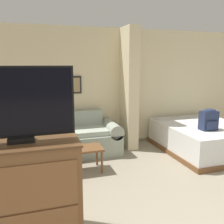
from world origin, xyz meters
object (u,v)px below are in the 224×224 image
at_px(coffee_table, 82,151).
at_px(table_lamp, 8,118).
at_px(backpack, 209,119).
at_px(tv, 19,104).
at_px(tv_dresser, 25,195).
at_px(bed, 202,137).
at_px(couch, 71,139).

xyz_separation_m(coffee_table, table_lamp, (-1.21, 0.91, 0.48)).
distance_m(coffee_table, backpack, 2.49).
bearing_deg(coffee_table, tv, -118.27).
height_order(tv_dresser, bed, tv_dresser).
bearing_deg(backpack, coffee_table, 177.01).
relative_size(tv, bed, 0.51).
bearing_deg(tv_dresser, table_lamp, 98.04).
bearing_deg(tv, backpack, 23.93).
bearing_deg(tv, tv_dresser, -90.00).
bearing_deg(tv_dresser, tv, 90.00).
relative_size(coffee_table, tv_dresser, 0.64).
relative_size(coffee_table, bed, 0.36).
distance_m(tv_dresser, tv, 0.91).
height_order(table_lamp, bed, table_lamp).
xyz_separation_m(table_lamp, tv, (0.35, -2.51, 0.62)).
distance_m(couch, backpack, 2.74).
height_order(table_lamp, tv, tv).
height_order(couch, coffee_table, couch).
bearing_deg(tv, table_lamp, 98.05).
xyz_separation_m(table_lamp, bed, (3.87, -0.63, -0.55)).
relative_size(tv_dresser, bed, 0.56).
distance_m(bed, backpack, 0.67).
height_order(table_lamp, tv_dresser, tv_dresser).
distance_m(couch, bed, 2.77).
bearing_deg(table_lamp, backpack, -15.77).
relative_size(couch, backpack, 4.80).
xyz_separation_m(coffee_table, backpack, (2.45, -0.13, 0.42)).
bearing_deg(coffee_table, backpack, -2.99).
height_order(couch, table_lamp, table_lamp).
bearing_deg(coffee_table, tv_dresser, -118.26).
height_order(tv_dresser, tv, tv).
xyz_separation_m(bed, backpack, (-0.20, -0.40, 0.50)).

